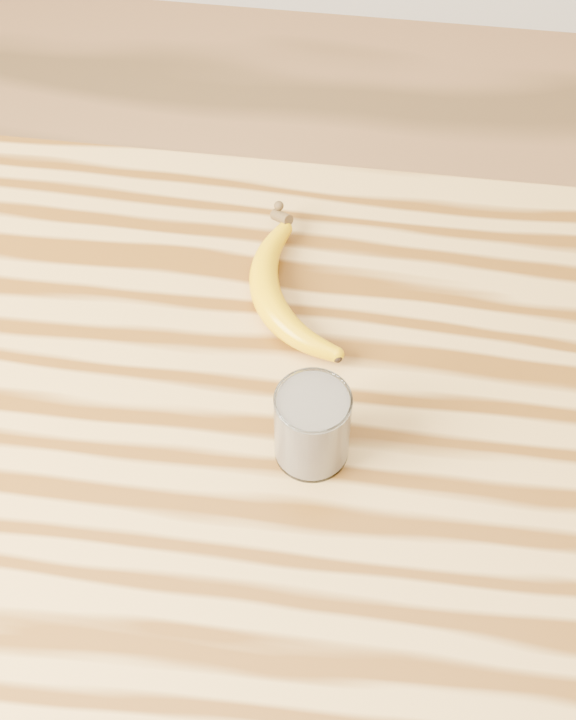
# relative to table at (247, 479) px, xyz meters

# --- Properties ---
(room) EXTENTS (4.04, 4.04, 2.70)m
(room) POSITION_rel_table_xyz_m (0.00, 0.00, 0.58)
(room) COLOR #97663A
(room) RESTS_ON ground
(table) EXTENTS (1.20, 0.80, 0.90)m
(table) POSITION_rel_table_xyz_m (0.00, 0.00, 0.00)
(table) COLOR #B88944
(table) RESTS_ON ground
(smoothie_glass) EXTENTS (0.08, 0.08, 0.10)m
(smoothie_glass) POSITION_rel_table_xyz_m (0.08, -0.03, 0.18)
(smoothie_glass) COLOR white
(smoothie_glass) RESTS_ON table
(banana) EXTENTS (0.22, 0.31, 0.04)m
(banana) POSITION_rel_table_xyz_m (0.00, 0.15, 0.15)
(banana) COLOR #D69A00
(banana) RESTS_ON table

